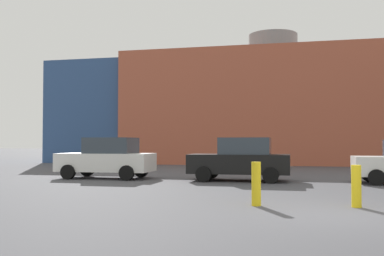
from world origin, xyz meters
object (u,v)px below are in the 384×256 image
(parked_car_0, at_px, (107,158))
(bollard_yellow_0, at_px, (256,184))
(bollard_yellow_2, at_px, (356,186))
(parked_car_1, at_px, (241,159))

(parked_car_0, height_order, bollard_yellow_0, parked_car_0)
(bollard_yellow_0, xyz_separation_m, bollard_yellow_2, (2.45, 0.27, -0.03))
(parked_car_0, distance_m, bollard_yellow_2, 11.96)
(bollard_yellow_0, bearing_deg, bollard_yellow_2, 6.37)
(parked_car_1, distance_m, bollard_yellow_0, 7.37)
(bollard_yellow_0, bearing_deg, parked_car_1, 99.61)
(parked_car_1, bearing_deg, bollard_yellow_0, 99.61)
(bollard_yellow_0, relative_size, bollard_yellow_2, 1.06)
(parked_car_1, bearing_deg, parked_car_0, -0.00)
(parked_car_1, height_order, bollard_yellow_0, parked_car_1)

